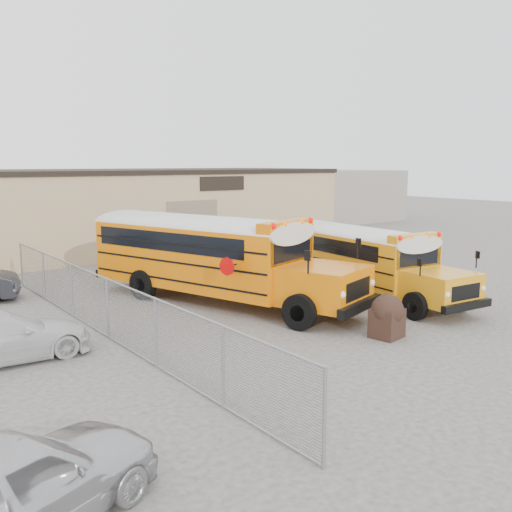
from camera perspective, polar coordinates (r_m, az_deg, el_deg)
ground at (r=18.11m, az=7.37°, el=-7.02°), size 120.00×120.00×0.00m
warehouse at (r=34.69m, az=-16.35°, el=4.48°), size 30.20×10.20×4.67m
chainlink_fence at (r=17.09m, az=-14.60°, el=-5.10°), size 0.07×18.07×1.81m
distant_building_right at (r=51.41m, az=7.88°, el=6.03°), size 10.00×8.00×4.40m
school_bus_left at (r=25.65m, az=-15.98°, el=1.78°), size 5.83×11.31×3.23m
school_bus_right at (r=26.75m, az=2.51°, el=1.74°), size 3.08×9.31×2.68m
tarp_bundle at (r=17.15m, az=12.98°, el=-5.81°), size 0.99×0.95×1.29m
car_silver at (r=8.90m, az=-23.49°, el=-20.48°), size 4.78×3.18×1.51m
car_white at (r=16.13m, az=-24.25°, el=-7.39°), size 4.58×1.93×1.32m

